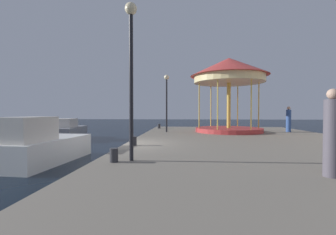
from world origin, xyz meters
TOP-DOWN VIEW (x-y plane):
  - ground_plane at (0.00, 0.00)m, footprint 120.00×120.00m
  - quay_dock at (6.02, 0.00)m, footprint 12.03×24.47m
  - motorboat_grey at (-6.96, 7.71)m, footprint 2.67×4.64m
  - motorboat_white at (-3.44, -0.81)m, footprint 2.20×4.73m
  - carousel at (5.95, 6.55)m, footprint 5.57×5.57m
  - lamp_post_near_edge at (1.13, -3.67)m, footprint 0.36×0.36m
  - lamp_post_mid_promenade at (1.45, 6.12)m, footprint 0.36×0.36m
  - bollard_center at (0.66, -3.89)m, footprint 0.24×0.24m
  - bollard_south at (0.53, -0.62)m, footprint 0.24×0.24m
  - bollard_north at (0.52, 9.64)m, footprint 0.24×0.24m
  - person_far_corner at (5.98, -5.03)m, footprint 0.34×0.34m
  - person_near_carousel at (10.34, 6.90)m, footprint 0.34×0.34m

SIDE VIEW (x-z plane):
  - ground_plane at x=0.00m, z-range 0.00..0.00m
  - quay_dock at x=6.02m, z-range 0.00..0.80m
  - motorboat_grey at x=-6.96m, z-range -0.19..1.52m
  - motorboat_white at x=-3.44m, z-range -0.26..1.79m
  - bollard_center at x=0.66m, z-range 0.80..1.20m
  - bollard_south at x=0.53m, z-range 0.80..1.20m
  - bollard_north at x=0.52m, z-range 0.80..1.20m
  - person_near_carousel at x=10.34m, z-range 0.74..2.60m
  - person_far_corner at x=5.98m, z-range 0.74..2.71m
  - lamp_post_mid_promenade at x=1.45m, z-range 1.57..5.71m
  - lamp_post_near_edge at x=1.13m, z-range 1.62..6.28m
  - carousel at x=5.95m, z-range 2.11..7.48m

